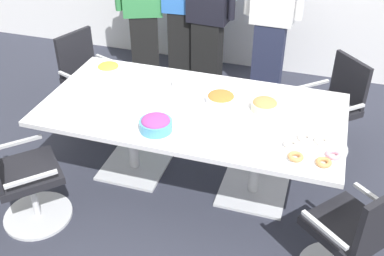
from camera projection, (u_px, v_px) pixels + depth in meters
ground_plane at (192, 179)px, 4.10m from camera, size 10.00×10.00×0.01m
conference_table at (192, 120)px, 3.75m from camera, size 2.40×1.20×0.75m
office_chair_0 at (353, 238)px, 2.99m from camera, size 0.76×0.76×0.91m
office_chair_1 at (331, 112)px, 4.27m from camera, size 0.76×0.76×0.91m
office_chair_2 at (89, 82)px, 4.74m from camera, size 0.70×0.70×0.91m
office_chair_3 at (21, 180)px, 3.47m from camera, size 0.76×0.76×0.91m
person_standing_0 at (143, 9)px, 5.20m from camera, size 0.59×0.37×1.68m
person_standing_1 at (183, 4)px, 5.11m from camera, size 0.61×0.26×1.81m
person_standing_2 at (208, 15)px, 5.03m from camera, size 0.61×0.25×1.68m
person_standing_3 at (272, 14)px, 4.76m from camera, size 0.61×0.24×1.86m
snack_bowl_chips_yellow at (108, 68)px, 4.17m from camera, size 0.21×0.21×0.08m
snack_bowl_candy_mix at (156, 123)px, 3.38m from camera, size 0.24×0.24×0.12m
snack_bowl_cookies at (265, 105)px, 3.62m from camera, size 0.21×0.21×0.10m
snack_bowl_pretzels at (221, 98)px, 3.72m from camera, size 0.24×0.24×0.08m
donut_platter at (312, 150)px, 3.18m from camera, size 0.40×0.39×0.04m
plate_stack at (74, 112)px, 3.58m from camera, size 0.22×0.22×0.04m
napkin_pile at (183, 80)px, 3.97m from camera, size 0.15×0.15×0.08m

